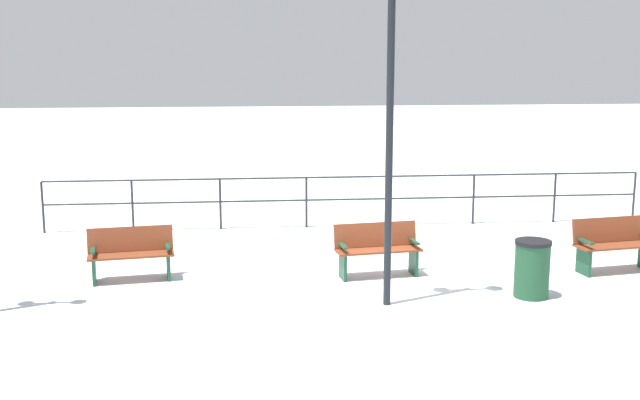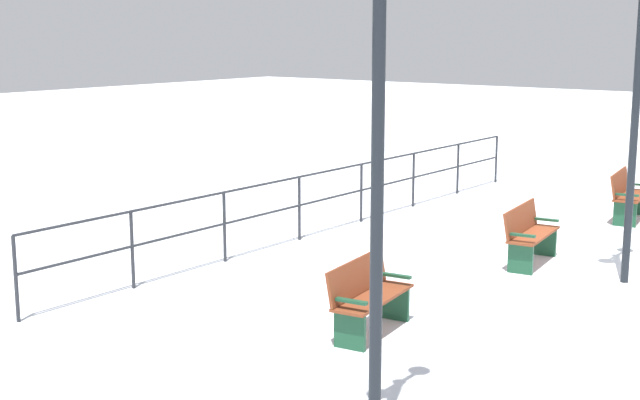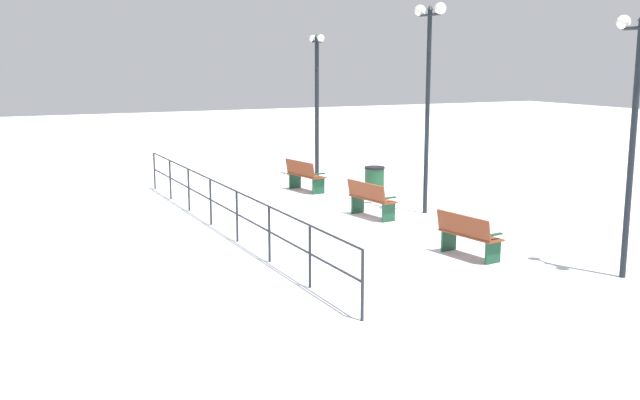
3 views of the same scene
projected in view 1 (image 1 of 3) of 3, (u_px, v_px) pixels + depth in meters
The scene contains 7 objects.
ground_plane at pixel (378, 276), 13.58m from camera, with size 80.00×80.00×0.00m, color white.
bench_nearest at pixel (131, 253), 13.29m from camera, with size 0.69×1.47×0.89m.
bench_second at pixel (377, 248), 13.53m from camera, with size 0.67×1.52×0.91m.
bench_third at pixel (614, 244), 13.83m from camera, with size 0.74×1.52×0.93m.
lamppost_middle at pixel (391, 61), 11.40m from camera, with size 0.28×1.16×5.23m.
waterfront_railing at pixel (349, 193), 17.23m from camera, with size 0.05×13.08×1.12m.
trash_bin at pixel (532, 269), 12.39m from camera, with size 0.57×0.57×0.91m.
Camera 1 is at (12.93, -2.24, 3.87)m, focal length 44.35 mm.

